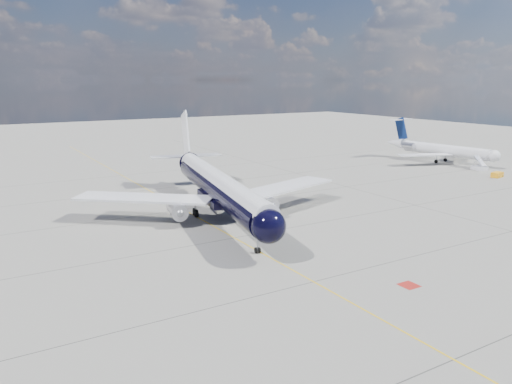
# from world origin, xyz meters

# --- Properties ---
(ground) EXTENTS (320.00, 320.00, 0.00)m
(ground) POSITION_xyz_m (0.00, 30.00, 0.00)
(ground) COLOR gray
(ground) RESTS_ON ground
(taxiway_centerline) EXTENTS (0.16, 160.00, 0.01)m
(taxiway_centerline) POSITION_xyz_m (0.00, 25.00, 0.00)
(taxiway_centerline) COLOR #E1B40B
(taxiway_centerline) RESTS_ON ground
(red_marking) EXTENTS (1.60, 1.60, 0.01)m
(red_marking) POSITION_xyz_m (6.80, -10.00, 0.00)
(red_marking) COLOR maroon
(red_marking) RESTS_ON ground
(main_airliner) EXTENTS (36.30, 44.75, 13.02)m
(main_airliner) POSITION_xyz_m (2.90, 20.26, 4.04)
(main_airliner) COLOR black
(main_airliner) RESTS_ON ground
(regional_jet) EXTENTS (23.90, 27.64, 9.36)m
(regional_jet) POSITION_xyz_m (65.07, 35.06, 2.95)
(regional_jet) COLOR white
(regional_jet) RESTS_ON ground
(boarding_stair) EXTENTS (2.70, 3.09, 2.93)m
(boarding_stair) POSITION_xyz_m (63.95, 23.64, 0.54)
(boarding_stair) COLOR white
(boarding_stair) RESTS_ON ground
(service_tug) EXTENTS (2.68, 1.83, 0.97)m
(service_tug) POSITION_xyz_m (59.88, 16.99, 0.47)
(service_tug) COLOR #FEA113
(service_tug) RESTS_ON ground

